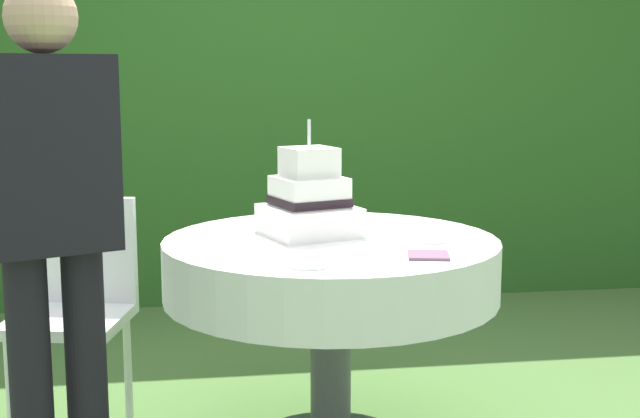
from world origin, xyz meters
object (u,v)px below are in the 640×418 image
napkin_stack (428,255)px  garden_chair (76,295)px  cake_table (331,272)px  wedding_cake (310,202)px  serving_plate_near (309,264)px  serving_plate_far (427,239)px  standing_person (51,223)px

napkin_stack → garden_chair: size_ratio=0.14×
cake_table → garden_chair: size_ratio=1.32×
wedding_cake → serving_plate_near: bearing=-98.2°
napkin_stack → wedding_cake: bearing=127.7°
serving_plate_near → serving_plate_far: bearing=34.9°
napkin_stack → garden_chair: 1.33m
wedding_cake → standing_person: bearing=-148.2°
wedding_cake → standing_person: size_ratio=0.26×
cake_table → serving_plate_far: 0.36m
cake_table → serving_plate_far: (0.32, -0.08, 0.13)m
wedding_cake → serving_plate_far: (0.39, -0.16, -0.11)m
serving_plate_near → napkin_stack: size_ratio=1.08×
serving_plate_near → serving_plate_far: (0.46, 0.32, 0.00)m
garden_chair → standing_person: standing_person is taller
cake_table → standing_person: 1.00m
garden_chair → wedding_cake: bearing=-11.9°
garden_chair → standing_person: size_ratio=0.56×
garden_chair → standing_person: bearing=-86.9°
serving_plate_far → napkin_stack: size_ratio=1.15×
cake_table → wedding_cake: size_ratio=2.84×
cake_table → standing_person: (-0.87, -0.42, 0.27)m
serving_plate_far → cake_table: bearing=165.4°
cake_table → serving_plate_far: serving_plate_far is taller
serving_plate_far → standing_person: standing_person is taller
wedding_cake → garden_chair: wedding_cake is taller
standing_person → serving_plate_near: bearing=1.3°
cake_table → wedding_cake: bearing=128.6°
serving_plate_far → wedding_cake: bearing=157.0°
garden_chair → napkin_stack: bearing=-27.0°
serving_plate_near → napkin_stack: 0.40m
serving_plate_near → wedding_cake: bearing=81.8°
serving_plate_far → napkin_stack: bearing=-104.8°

